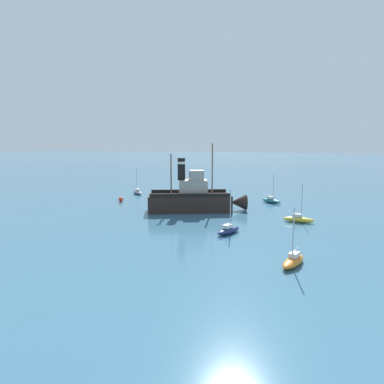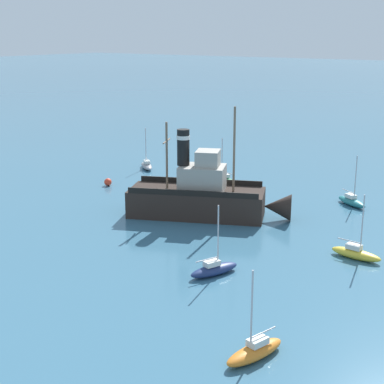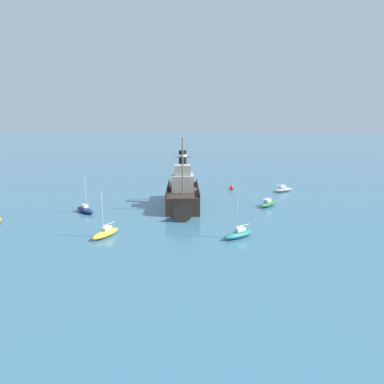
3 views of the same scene
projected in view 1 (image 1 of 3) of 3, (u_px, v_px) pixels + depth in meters
name	position (u px, v px, depth m)	size (l,w,h in m)	color
ground_plane	(187.00, 210.00, 51.35)	(600.00, 600.00, 0.00)	#38667F
old_tugboat	(194.00, 199.00, 50.17)	(8.99, 14.52, 9.90)	#2D231E
sailboat_grey	(137.00, 192.00, 66.75)	(3.30, 3.61, 4.90)	gray
sailboat_orange	(293.00, 260.00, 27.97)	(3.95, 2.04, 4.90)	orange
sailboat_yellow	(298.00, 219.00, 43.14)	(1.43, 3.88, 4.90)	gold
sailboat_teal	(271.00, 200.00, 56.99)	(2.96, 3.80, 4.90)	#23757A
sailboat_green	(190.00, 195.00, 62.39)	(2.32, 3.95, 4.90)	#286B3D
sailboat_navy	(229.00, 230.00, 37.74)	(3.94, 2.40, 4.90)	navy
mooring_buoy	(121.00, 199.00, 58.14)	(0.81, 0.81, 0.81)	red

